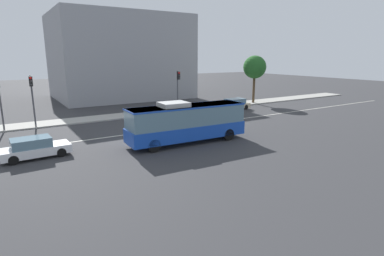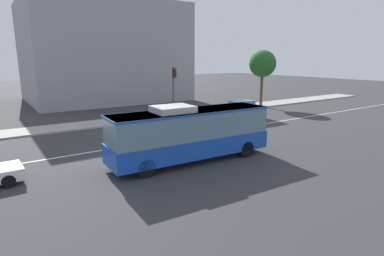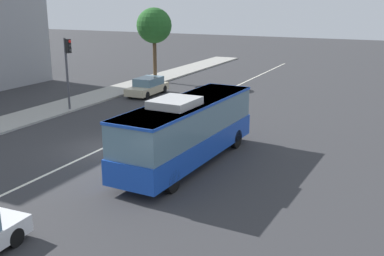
# 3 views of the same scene
# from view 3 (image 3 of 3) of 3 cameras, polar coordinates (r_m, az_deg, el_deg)

# --- Properties ---
(ground_plane) EXTENTS (160.00, 160.00, 0.00)m
(ground_plane) POSITION_cam_3_polar(r_m,az_deg,el_deg) (25.37, -10.89, -2.44)
(ground_plane) COLOR #333335
(lane_centre_line) EXTENTS (76.00, 0.16, 0.01)m
(lane_centre_line) POSITION_cam_3_polar(r_m,az_deg,el_deg) (25.37, -10.89, -2.43)
(lane_centre_line) COLOR silver
(lane_centre_line) RESTS_ON ground_plane
(transit_bus) EXTENTS (10.10, 2.93, 3.46)m
(transit_bus) POSITION_cam_3_polar(r_m,az_deg,el_deg) (22.07, -0.56, 0.02)
(transit_bus) COLOR #1947B7
(transit_bus) RESTS_ON ground_plane
(sedan_beige) EXTENTS (4.54, 1.90, 1.46)m
(sedan_beige) POSITION_cam_3_polar(r_m,az_deg,el_deg) (38.93, -5.53, 5.16)
(sedan_beige) COLOR #C6B793
(sedan_beige) RESTS_ON ground_plane
(traffic_light_far_corner) EXTENTS (0.32, 0.62, 5.20)m
(traffic_light_far_corner) POSITION_cam_3_polar(r_m,az_deg,el_deg) (33.70, -15.15, 7.96)
(traffic_light_far_corner) COLOR #47474C
(traffic_light_far_corner) RESTS_ON ground_plane
(street_tree_kerbside_centre) EXTENTS (3.36, 3.36, 7.07)m
(street_tree_kerbside_centre) POSITION_cam_3_polar(r_m,az_deg,el_deg) (44.96, -4.73, 12.51)
(street_tree_kerbside_centre) COLOR #4C3823
(street_tree_kerbside_centre) RESTS_ON ground_plane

